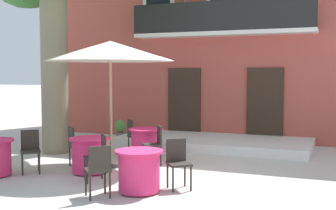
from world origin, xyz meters
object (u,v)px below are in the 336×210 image
at_px(cafe_table_middle, 146,143).
at_px(cafe_chair_middle_0, 155,142).
at_px(cafe_table_front, 139,171).
at_px(cafe_chair_front_0, 178,160).
at_px(cafe_umbrella, 110,52).
at_px(cafe_chair_near_tree_0, 98,155).
at_px(ground_planter_left, 121,129).
at_px(cafe_chair_middle_1, 134,134).
at_px(cafe_chair_front_1, 99,167).
at_px(cafe_chair_near_tree_1, 76,144).
at_px(cafe_table_near_tree, 90,155).
at_px(cafe_chair_far_side_1, 30,148).

bearing_deg(cafe_table_middle, cafe_chair_middle_0, -48.98).
xyz_separation_m(cafe_table_front, cafe_chair_front_0, (0.54, 0.53, 0.14)).
bearing_deg(cafe_table_middle, cafe_umbrella, -106.51).
bearing_deg(cafe_chair_near_tree_0, cafe_chair_middle_0, 77.35).
height_order(cafe_chair_middle_0, cafe_chair_front_0, same).
xyz_separation_m(cafe_chair_middle_0, ground_planter_left, (-2.60, 3.21, -0.17)).
relative_size(cafe_table_middle, cafe_umbrella, 0.30).
distance_m(cafe_table_middle, cafe_chair_middle_1, 0.77).
height_order(cafe_table_middle, cafe_chair_front_1, cafe_chair_front_1).
bearing_deg(cafe_chair_middle_1, cafe_umbrella, -81.90).
distance_m(cafe_chair_middle_0, cafe_chair_middle_1, 1.50).
xyz_separation_m(cafe_chair_near_tree_1, ground_planter_left, (-1.03, 4.10, -0.17)).
xyz_separation_m(cafe_chair_near_tree_0, cafe_chair_middle_0, (0.42, 1.85, 0.00)).
distance_m(cafe_chair_middle_0, cafe_umbrella, 2.32).
distance_m(cafe_chair_front_1, ground_planter_left, 6.72).
distance_m(cafe_table_near_tree, cafe_umbrella, 2.34).
bearing_deg(cafe_chair_middle_0, cafe_chair_far_side_1, -141.24).
bearing_deg(cafe_table_middle, cafe_chair_front_1, -78.56).
xyz_separation_m(cafe_chair_far_side_1, ground_planter_left, (-0.44, 4.94, -0.17)).
distance_m(cafe_chair_middle_1, cafe_umbrella, 2.66).
relative_size(cafe_table_near_tree, cafe_chair_near_tree_1, 0.95).
bearing_deg(cafe_chair_far_side_1, cafe_chair_middle_0, 38.76).
xyz_separation_m(cafe_chair_near_tree_1, cafe_chair_far_side_1, (-0.59, -0.84, 0.00)).
distance_m(cafe_chair_middle_0, cafe_chair_far_side_1, 2.77).
distance_m(cafe_chair_far_side_1, cafe_umbrella, 2.72).
bearing_deg(cafe_table_near_tree, cafe_chair_front_0, -12.15).
relative_size(cafe_table_near_tree, cafe_chair_far_side_1, 0.95).
bearing_deg(cafe_table_front, ground_planter_left, 120.77).
distance_m(cafe_chair_middle_0, cafe_chair_front_0, 2.17).
bearing_deg(cafe_table_middle, cafe_chair_near_tree_1, -126.35).
xyz_separation_m(cafe_chair_middle_1, cafe_table_front, (1.76, -3.37, -0.14)).
xyz_separation_m(cafe_chair_near_tree_0, cafe_chair_front_1, (0.62, -1.04, 0.00)).
relative_size(cafe_table_middle, cafe_chair_front_0, 0.95).
relative_size(cafe_chair_front_0, ground_planter_left, 1.42).
height_order(cafe_table_middle, ground_planter_left, cafe_table_middle).
distance_m(cafe_table_middle, cafe_table_front, 3.12).
bearing_deg(cafe_chair_front_0, cafe_table_near_tree, 167.85).
bearing_deg(cafe_chair_middle_1, cafe_chair_front_1, -72.12).
bearing_deg(cafe_table_near_tree, cafe_chair_near_tree_1, 145.69).
distance_m(cafe_chair_middle_1, cafe_chair_far_side_1, 3.00).
distance_m(cafe_table_near_tree, cafe_chair_front_1, 1.96).
height_order(cafe_chair_near_tree_0, cafe_chair_middle_1, same).
bearing_deg(cafe_chair_front_1, cafe_table_front, 50.06).
xyz_separation_m(cafe_table_middle, cafe_chair_middle_0, (0.49, -0.57, 0.14)).
bearing_deg(cafe_chair_far_side_1, cafe_chair_near_tree_1, 54.96).
relative_size(cafe_table_near_tree, ground_planter_left, 1.34).
relative_size(cafe_table_near_tree, cafe_chair_middle_0, 0.95).
bearing_deg(cafe_chair_near_tree_0, cafe_table_middle, 91.86).
bearing_deg(ground_planter_left, cafe_chair_middle_1, -54.55).
relative_size(cafe_chair_near_tree_1, cafe_chair_middle_1, 1.00).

